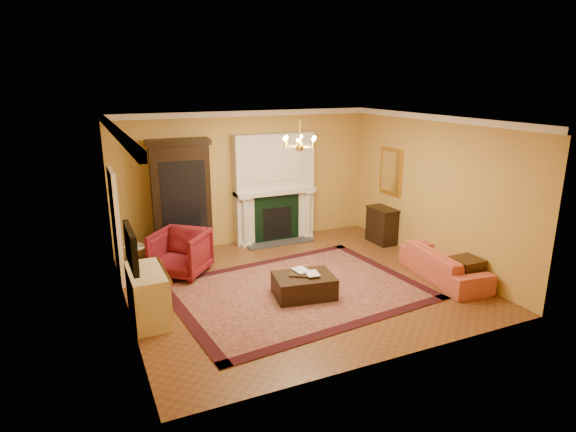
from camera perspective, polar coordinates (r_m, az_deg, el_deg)
floor at (r=9.00m, az=1.28°, el=-8.15°), size 6.00×5.50×0.02m
ceiling at (r=8.25m, az=1.41°, el=11.40°), size 6.00×5.50×0.02m
wall_back at (r=10.99m, az=-4.92°, el=4.51°), size 6.00×0.02×3.00m
wall_front at (r=6.24m, az=12.42°, el=-4.68°), size 6.00×0.02×3.00m
wall_left at (r=7.73m, az=-19.21°, el=-1.20°), size 0.02×5.50×3.00m
wall_right at (r=10.14m, az=16.89°, el=2.92°), size 0.02×5.50×3.00m
fireplace at (r=11.09m, az=-1.63°, el=3.05°), size 1.90×0.70×2.50m
crown_molding at (r=9.12m, az=-1.25°, el=11.39°), size 6.00×5.50×0.12m
doorway at (r=9.49m, az=-19.67°, el=-1.03°), size 0.08×1.05×2.10m
tv_panel at (r=7.21m, az=-18.12°, el=-3.56°), size 0.09×0.95×0.58m
gilt_mirror at (r=11.15m, az=12.09°, el=5.17°), size 0.06×0.76×1.05m
chandelier at (r=8.29m, az=1.39°, el=8.63°), size 0.63×0.55×0.53m
oriental_rug at (r=8.72m, az=1.08°, el=-8.84°), size 4.58×3.62×0.02m
china_cabinet at (r=10.39m, az=-12.54°, el=1.76°), size 1.23×0.64×2.37m
wingback_armchair at (r=9.47m, az=-12.63°, el=-4.06°), size 1.30×1.29×0.97m
pedestal_table at (r=9.44m, az=-17.61°, el=-5.06°), size 0.39×0.39×0.69m
commode at (r=7.89m, az=-16.26°, el=-9.04°), size 0.53×1.11×0.82m
coral_sofa at (r=9.57m, az=18.06°, el=-4.90°), size 0.81×2.03×0.77m
end_table at (r=9.36m, az=20.34°, el=-6.40°), size 0.46×0.46×0.52m
console_table at (r=11.31m, az=11.05°, el=-1.16°), size 0.42×0.72×0.80m
leather_ottoman at (r=8.44m, az=1.89°, el=-8.24°), size 1.12×0.89×0.38m
ottoman_tray at (r=8.41m, az=1.72°, el=-6.82°), size 0.55×0.52×0.03m
book_a at (r=8.35m, az=0.90°, el=-5.73°), size 0.23×0.06×0.31m
book_b at (r=8.26m, az=2.20°, el=-6.05°), size 0.21×0.06×0.29m
topiary_left at (r=10.78m, az=-4.60°, el=4.01°), size 0.15×0.15×0.40m
topiary_right at (r=11.29m, az=1.89°, el=4.71°), size 0.16×0.16×0.44m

